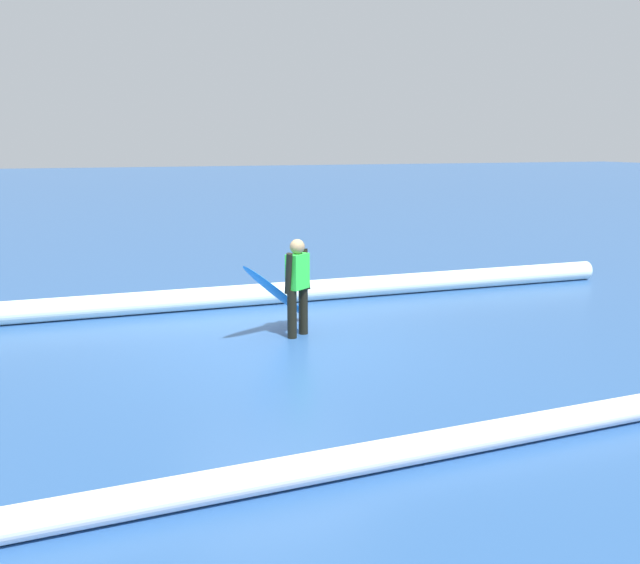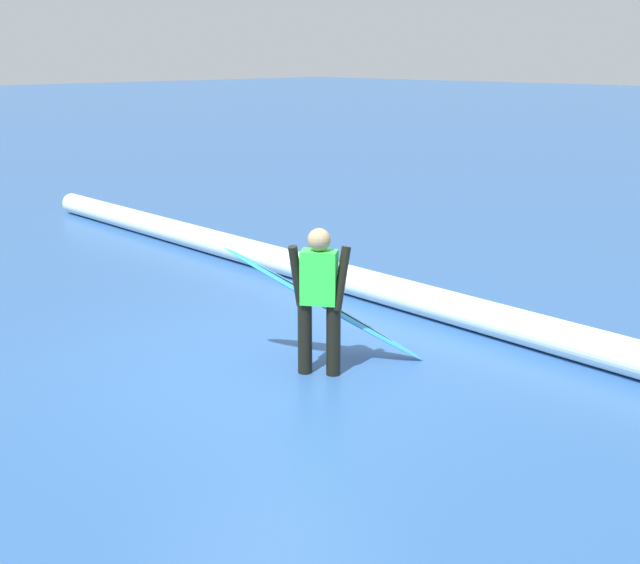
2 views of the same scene
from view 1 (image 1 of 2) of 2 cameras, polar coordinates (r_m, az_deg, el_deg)
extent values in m
plane|color=#28518A|center=(9.94, -3.84, -5.08)|extent=(150.06, 150.06, 0.00)
cylinder|color=black|center=(10.12, -2.32, -2.67)|extent=(0.14, 0.14, 0.72)
cylinder|color=black|center=(10.34, -1.39, -2.36)|extent=(0.14, 0.14, 0.72)
cube|color=#2DD83F|center=(10.09, -1.87, 0.89)|extent=(0.39, 0.36, 0.52)
sphere|color=#9A805B|center=(10.04, -1.88, 2.93)|extent=(0.22, 0.22, 0.22)
cylinder|color=black|center=(9.93, -2.61, 0.70)|extent=(0.09, 0.20, 0.61)
cylinder|color=black|center=(10.27, -1.16, 1.07)|extent=(0.09, 0.22, 0.61)
ellipsoid|color=#268CE5|center=(10.38, -3.45, -1.01)|extent=(1.60, 1.59, 1.21)
ellipsoid|color=black|center=(10.38, -3.45, -0.98)|extent=(1.21, 1.20, 0.98)
cylinder|color=white|center=(12.05, -10.14, -1.38)|extent=(16.38, 0.73, 0.37)
cylinder|color=white|center=(7.90, 24.21, -9.50)|extent=(14.95, 0.61, 0.27)
camera|label=2|loc=(9.37, 42.65, 9.58)|focal=44.59mm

